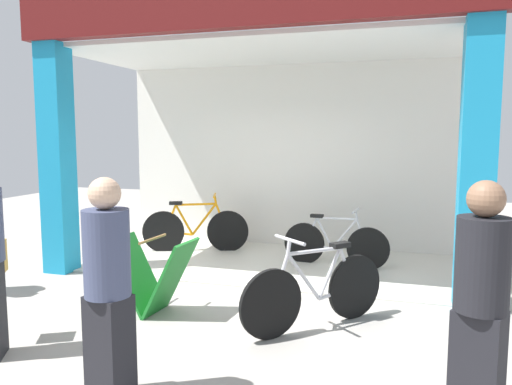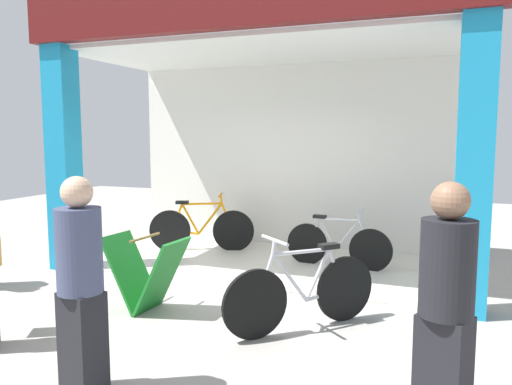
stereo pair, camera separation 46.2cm
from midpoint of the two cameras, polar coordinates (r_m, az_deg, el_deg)
name	(u,v)px [view 1 (the left image)]	position (r m, az deg, el deg)	size (l,w,h in m)	color
ground_plane	(241,288)	(6.52, -3.76, -10.73)	(19.54, 19.54, 0.00)	#9E9991
shop_facade	(271,123)	(7.55, -0.10, 7.85)	(5.97, 2.90, 3.91)	beige
bicycle_inside_0	(195,229)	(8.40, -8.49, -4.14)	(1.67, 0.64, 0.96)	black
bicycle_inside_1	(335,243)	(7.48, 7.21, -5.76)	(1.57, 0.43, 0.87)	black
bicycle_parked_0	(316,291)	(5.14, 4.18, -11.11)	(1.19, 1.33, 0.96)	black
sandwich_board_sign	(154,276)	(5.68, -13.87, -9.16)	(0.92, 0.57, 0.85)	#197226
pedestrian_0	(108,288)	(3.88, -19.83, -10.17)	(0.40, 0.40, 1.65)	black
pedestrian_2	(480,305)	(3.49, 20.63, -11.90)	(0.44, 0.44, 1.66)	black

